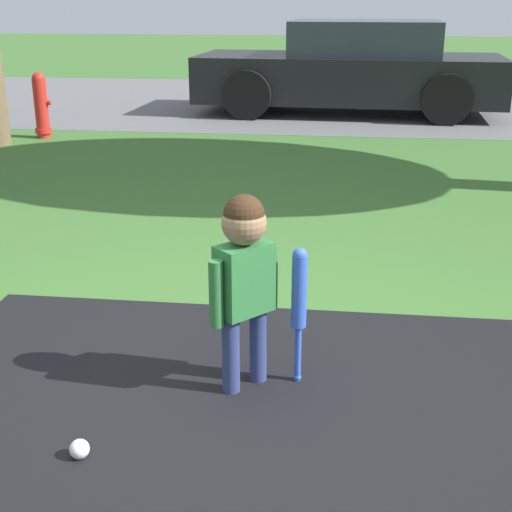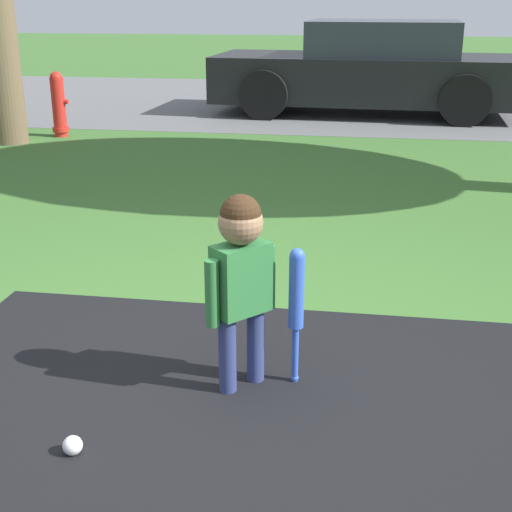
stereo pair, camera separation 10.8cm
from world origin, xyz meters
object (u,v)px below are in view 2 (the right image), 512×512
at_px(child, 241,266).
at_px(baseball_bat, 296,297).
at_px(parked_car, 370,70).
at_px(fire_hydrant, 59,105).
at_px(sports_ball, 73,445).

bearing_deg(child, baseball_bat, -29.95).
bearing_deg(baseball_bat, child, -162.80).
relative_size(child, baseball_bat, 1.38).
height_order(baseball_bat, parked_car, parked_car).
bearing_deg(parked_car, child, 89.29).
height_order(child, parked_car, parked_car).
bearing_deg(baseball_bat, fire_hydrant, 122.47).
bearing_deg(fire_hydrant, parked_car, 33.06).
bearing_deg(parked_car, baseball_bat, 90.91).
xyz_separation_m(child, fire_hydrant, (-3.26, 5.55, -0.19)).
bearing_deg(child, sports_ball, -179.24).
bearing_deg(child, parked_car, 39.53).
bearing_deg(baseball_bat, sports_ball, -138.96).
distance_m(child, baseball_bat, 0.29).
bearing_deg(child, fire_hydrant, 73.26).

